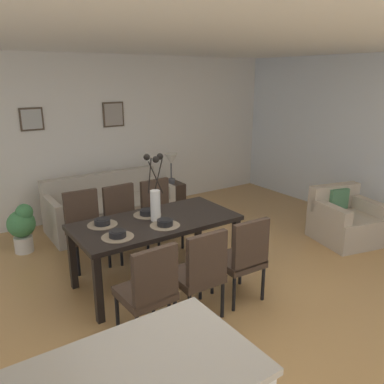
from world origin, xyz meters
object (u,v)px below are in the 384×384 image
(centerpiece_vase, at_px, (155,196))
(bowl_near_right, at_px, (102,221))
(dining_chair_mid_right, at_px, (160,211))
(bowl_far_left, at_px, (165,222))
(dining_table, at_px, (156,227))
(dining_chair_mid_left, at_px, (243,256))
(armchair, at_px, (345,221))
(bowl_near_left, at_px, (117,233))
(sofa, at_px, (109,210))
(dining_chair_far_right, at_px, (124,218))
(dining_chair_near_left, at_px, (149,288))
(framed_picture_left, at_px, (32,119))
(side_table, at_px, (172,198))
(bowl_far_right, at_px, (147,212))
(dining_chair_far_left, at_px, (200,270))
(framed_picture_center, at_px, (113,114))
(table_lamp, at_px, (171,162))
(potted_plant, at_px, (22,226))
(dining_chair_near_right, at_px, (85,225))

(centerpiece_vase, bearing_deg, bowl_near_right, 159.97)
(dining_chair_mid_right, xyz_separation_m, bowl_far_left, (-0.51, -1.02, 0.27))
(dining_table, height_order, dining_chair_mid_left, dining_chair_mid_left)
(armchair, bearing_deg, bowl_near_left, 174.85)
(sofa, bearing_deg, dining_chair_far_right, -101.93)
(dining_chair_near_left, distance_m, framed_picture_left, 3.58)
(dining_chair_far_right, height_order, side_table, dining_chair_far_right)
(bowl_far_right, relative_size, framed_picture_left, 0.51)
(dining_table, bearing_deg, dining_chair_mid_right, 58.26)
(dining_chair_far_left, height_order, framed_picture_left, framed_picture_left)
(bowl_far_right, bearing_deg, sofa, 83.00)
(centerpiece_vase, xyz_separation_m, framed_picture_center, (0.64, 2.51, 0.64))
(bowl_near_left, relative_size, armchair, 0.18)
(table_lamp, xyz_separation_m, potted_plant, (-2.44, -0.23, -0.52))
(dining_chair_far_right, distance_m, bowl_far_right, 0.70)
(dining_table, relative_size, centerpiece_vase, 2.45)
(bowl_far_left, bearing_deg, side_table, 57.15)
(bowl_far_right, height_order, sofa, bowl_far_right)
(armchair, relative_size, framed_picture_left, 2.89)
(armchair, bearing_deg, dining_chair_near_right, 157.37)
(centerpiece_vase, xyz_separation_m, side_table, (1.35, 1.89, -0.76))
(dining_chair_far_left, distance_m, potted_plant, 2.75)
(dining_chair_mid_left, relative_size, armchair, 0.96)
(dining_chair_mid_left, xyz_separation_m, dining_chair_mid_right, (-0.02, 1.68, 0.00))
(dining_table, bearing_deg, bowl_near_right, 159.82)
(dining_chair_near_right, distance_m, bowl_near_left, 1.11)
(dining_table, distance_m, side_table, 2.36)
(dining_table, height_order, table_lamp, table_lamp)
(dining_chair_far_right, height_order, centerpiece_vase, centerpiece_vase)
(dining_table, distance_m, armchair, 2.85)
(dining_chair_near_right, height_order, dining_chair_far_right, same)
(dining_chair_near_right, bearing_deg, sofa, 54.24)
(dining_table, relative_size, bowl_near_right, 10.59)
(dining_chair_far_right, xyz_separation_m, framed_picture_center, (0.65, 1.68, 1.15))
(bowl_far_right, relative_size, table_lamp, 0.33)
(dining_chair_near_left, distance_m, bowl_far_left, 0.91)
(dining_chair_far_left, xyz_separation_m, bowl_far_right, (0.02, 1.06, 0.27))
(dining_chair_far_right, relative_size, armchair, 0.96)
(dining_chair_far_left, xyz_separation_m, dining_chair_far_right, (0.00, 1.70, 0.00))
(framed_picture_left, distance_m, potted_plant, 1.61)
(dining_chair_far_right, xyz_separation_m, dining_chair_mid_right, (0.52, -0.02, 0.00))
(dining_chair_far_right, distance_m, bowl_far_left, 1.07)
(table_lamp, bearing_deg, side_table, -90.00)
(framed_picture_center, distance_m, potted_plant, 2.32)
(bowl_far_right, relative_size, armchair, 0.18)
(bowl_far_right, bearing_deg, bowl_near_right, 180.00)
(table_lamp, distance_m, armchair, 2.85)
(bowl_near_right, height_order, armchair, bowl_near_right)
(dining_chair_mid_right, distance_m, potted_plant, 1.82)
(dining_chair_near_right, height_order, centerpiece_vase, centerpiece_vase)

